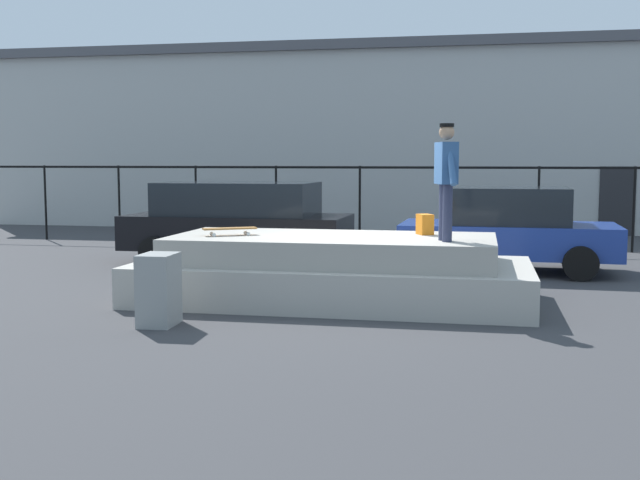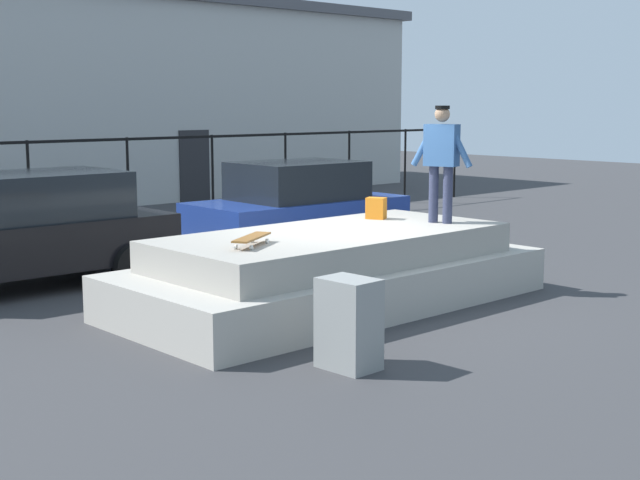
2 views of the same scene
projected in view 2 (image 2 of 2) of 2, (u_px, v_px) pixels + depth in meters
ground_plane at (345, 300)px, 12.45m from camera, size 60.00×60.00×0.00m
concrete_ledge at (333, 271)px, 12.08m from camera, size 6.05×2.77×1.02m
skateboarder at (441, 155)px, 12.70m from camera, size 0.37×0.93×1.69m
skateboard at (252, 238)px, 10.75m from camera, size 0.82×0.59×0.12m
backpack at (376, 208)px, 13.27m from camera, size 0.30×0.34×0.32m
car_black_hatchback_near at (10, 228)px, 13.03m from camera, size 4.70×2.32×1.72m
car_blue_sedan_mid at (298, 204)px, 16.71m from camera, size 4.20×2.29×1.66m
utility_box at (349, 324)px, 9.15m from camera, size 0.46×0.62×0.96m
fence_row at (80, 170)px, 17.79m from camera, size 24.06×0.06×2.04m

